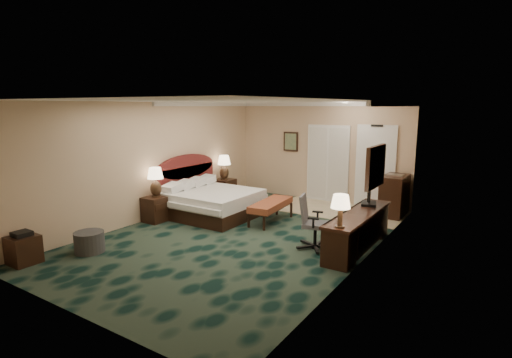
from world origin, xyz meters
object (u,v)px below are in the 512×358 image
Objects in this scene: lamp_near at (156,182)px; bed_bench at (271,212)px; nightstand_far at (225,189)px; desk at (358,231)px; bed at (213,203)px; side_table at (24,250)px; ottoman at (89,242)px; nightstand_near at (156,209)px; lamp_far at (224,168)px; minibar at (394,196)px; tv at (370,188)px; desk_chair at (315,222)px.

lamp_near is 2.70m from bed_bench.
desk is at bearing -22.23° from nightstand_far.
bed is 4.10m from side_table.
ottoman is at bearing -84.39° from nightstand_far.
nightstand_near is at bearing -170.15° from desk.
lamp_far is at bearing 89.75° from nightstand_near.
tv is at bearing -89.98° from minibar.
nightstand_near is at bearing -90.00° from nightstand_far.
ottoman is at bearing -84.47° from lamp_far.
nightstand_far is (0.00, 2.60, 0.00)m from nightstand_near.
nightstand_far reaches higher than side_table.
desk is (4.47, 0.75, -0.56)m from lamp_near.
tv is (3.62, 0.39, 0.72)m from bed.
lamp_near reaches higher than ottoman.
nightstand_near is 0.24× the size of desk.
tv is at bearing 41.15° from ottoman.
bed_bench is (2.24, 1.35, -0.67)m from lamp_near.
desk_chair is (1.56, -1.01, 0.26)m from bed_bench.
desk is (2.23, -0.60, 0.10)m from bed_bench.
bed_bench is at bearing -28.70° from nightstand_far.
tv is (4.44, 1.45, 0.74)m from nightstand_near.
side_table is at bearing -90.01° from lamp_near.
desk is 2.39× the size of desk_chair.
side_table is at bearing -89.97° from nightstand_near.
nightstand_near is 0.85× the size of lamp_near.
ottoman is at bearing -96.75° from bed.
desk is at bearing 16.49° from desk_chair.
ottoman is (0.45, -4.60, -0.73)m from lamp_far.
bed is 2.23× the size of tv.
nightstand_far is 5.56m from side_table.
nightstand_far is at bearing 149.55° from tv.
desk_chair is at bearing -39.07° from bed_bench.
side_table is 0.55× the size of tv.
side_table is 5.05m from desk_chair.
minibar is at bearing 11.41° from lamp_far.
lamp_far is at bearing 146.00° from bed_bench.
tv reaches higher than lamp_far.
nightstand_far is (-0.82, 1.55, -0.02)m from bed.
bed is 0.81× the size of desk.
lamp_far is 0.78× the size of tv.
tv is 1.37m from desk_chair.
lamp_near is (0.00, 0.03, 0.62)m from nightstand_near.
lamp_near reaches higher than nightstand_far.
nightstand_far is 0.40× the size of bed_bench.
side_table is 0.49× the size of minibar.
nightstand_near reaches higher than side_table.
minibar is (-0.03, 2.68, 0.15)m from desk.
bed_bench is at bearing -27.96° from lamp_far.
lamp_far is at bearing 150.04° from tv.
bed_bench is (2.24, -1.23, -0.05)m from nightstand_far.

